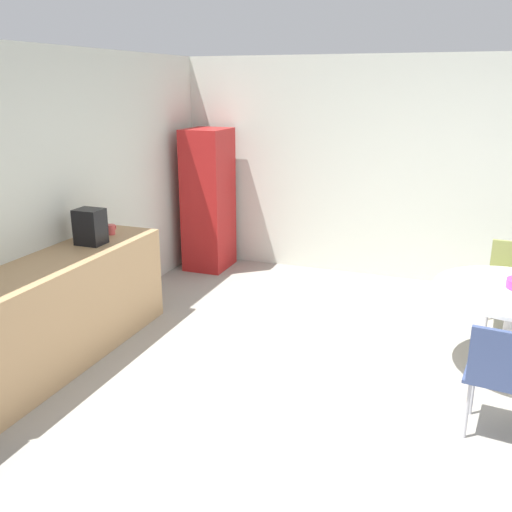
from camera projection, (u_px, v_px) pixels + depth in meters
name	position (u px, v px, depth m)	size (l,w,h in m)	color
ground_plane	(377.00, 405.00, 4.16)	(6.00, 6.00, 0.00)	#9E998E
wall_back	(32.00, 204.00, 4.78)	(6.00, 0.10, 2.60)	silver
wall_side_right	(425.00, 172.00, 6.46)	(0.10, 6.00, 2.60)	silver
counter_block	(58.00, 312.00, 4.70)	(2.40, 0.60, 0.90)	tan
locker_cabinet	(208.00, 200.00, 7.03)	(0.60, 0.50, 1.76)	#B21E1E
round_table	(512.00, 303.00, 4.46)	(1.22, 1.22, 0.72)	silver
chair_olive	(510.00, 275.00, 5.39)	(0.44, 0.44, 0.83)	silver
chair_navy	(499.00, 369.00, 3.61)	(0.47, 0.47, 0.83)	silver
mug_white	(111.00, 229.00, 5.35)	(0.13, 0.08, 0.09)	#D84C4C
coffee_maker	(90.00, 227.00, 4.99)	(0.20, 0.24, 0.32)	black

